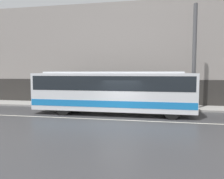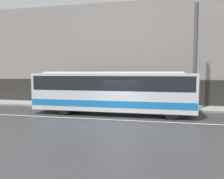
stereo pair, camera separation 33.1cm
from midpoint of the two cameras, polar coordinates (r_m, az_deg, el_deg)
ground_plane at (r=14.03m, az=1.31°, el=-7.98°), size 60.00×60.00×0.00m
sidewalk at (r=19.20m, az=3.96°, el=-4.40°), size 60.00×2.64×0.14m
building_facade at (r=20.48m, az=4.53°, el=8.79°), size 60.00×0.35×9.48m
lane_stripe at (r=14.03m, az=1.31°, el=-7.96°), size 54.00×0.14×0.01m
transit_bus at (r=15.83m, az=-0.50°, el=-0.18°), size 11.46×2.57×3.09m
utility_pole_near at (r=18.27m, az=20.18°, el=7.95°), size 0.30×0.30×8.17m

